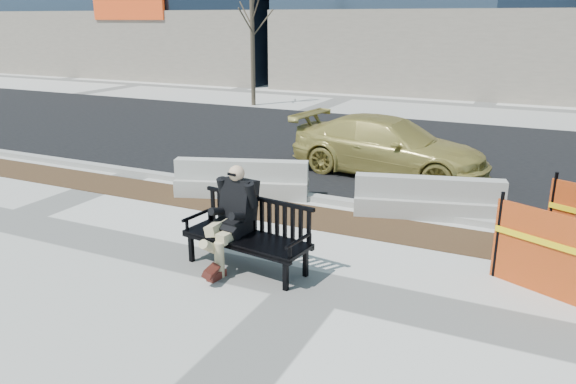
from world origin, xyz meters
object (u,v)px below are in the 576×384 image
object	(u,v)px
seated_man	(235,263)
tree_fence	(574,279)
sedan	(387,174)
jersey_barrier_right	(427,217)
jersey_barrier_left	(242,196)
bench	(247,268)

from	to	relation	value
seated_man	tree_fence	xyz separation A→B (m)	(4.73, 1.64, 0.00)
seated_man	sedan	xyz separation A→B (m)	(0.74, 5.96, 0.00)
tree_fence	jersey_barrier_right	size ratio (longest dim) A/B	2.35
jersey_barrier_left	tree_fence	bearing A→B (deg)	-30.94
seated_man	tree_fence	size ratio (longest dim) A/B	0.24
jersey_barrier_right	sedan	bearing A→B (deg)	105.04
jersey_barrier_right	bench	bearing A→B (deg)	-134.58
bench	sedan	size ratio (longest dim) A/B	0.43
jersey_barrier_left	bench	bearing A→B (deg)	-77.95
bench	jersey_barrier_left	world-z (taller)	bench
seated_man	sedan	world-z (taller)	seated_man
seated_man	jersey_barrier_left	distance (m)	3.35
seated_man	jersey_barrier_left	world-z (taller)	seated_man
tree_fence	sedan	bearing A→B (deg)	132.70
sedan	jersey_barrier_left	size ratio (longest dim) A/B	1.69
tree_fence	jersey_barrier_right	xyz separation A→B (m)	(-2.49, 1.73, 0.00)
bench	jersey_barrier_left	xyz separation A→B (m)	(-1.85, 3.05, 0.00)
bench	jersey_barrier_left	size ratio (longest dim) A/B	0.72
bench	jersey_barrier_right	xyz separation A→B (m)	(1.97, 3.46, 0.00)
seated_man	jersey_barrier_left	bearing A→B (deg)	125.91
bench	sedan	xyz separation A→B (m)	(0.47, 6.06, 0.00)
seated_man	jersey_barrier_right	xyz separation A→B (m)	(2.24, 3.37, 0.00)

